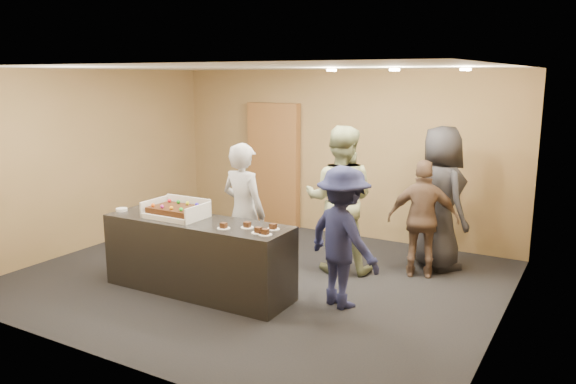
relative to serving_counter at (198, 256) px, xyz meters
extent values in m
plane|color=black|center=(0.37, 0.73, -0.45)|extent=(6.00, 6.00, 0.00)
plane|color=white|center=(0.37, 0.73, 2.25)|extent=(6.00, 6.00, 0.00)
cube|color=olive|center=(0.37, 3.23, 0.90)|extent=(6.00, 0.04, 2.70)
cube|color=olive|center=(0.37, -1.77, 0.90)|extent=(6.00, 0.04, 2.70)
cube|color=olive|center=(-2.63, 0.73, 0.90)|extent=(0.04, 5.00, 2.70)
cube|color=olive|center=(3.37, 0.73, 0.90)|extent=(0.04, 5.00, 2.70)
cube|color=black|center=(0.00, 0.00, 0.00)|extent=(2.41, 0.73, 0.90)
cube|color=brown|center=(-0.83, 3.14, 0.62)|extent=(0.98, 0.15, 2.15)
cube|color=white|center=(-0.32, 0.00, 0.48)|extent=(0.70, 0.49, 0.06)
cube|color=white|center=(-0.67, 0.00, 0.55)|extent=(0.02, 0.49, 0.19)
cube|color=white|center=(0.03, 0.00, 0.55)|extent=(0.02, 0.49, 0.19)
cube|color=white|center=(-0.32, 0.24, 0.56)|extent=(0.70, 0.02, 0.21)
cube|color=black|center=(-0.32, 0.00, 0.54)|extent=(0.61, 0.42, 0.07)
sphere|color=red|center=(-0.56, 0.15, 0.60)|extent=(0.05, 0.05, 0.05)
sphere|color=#18951E|center=(-0.41, 0.15, 0.60)|extent=(0.05, 0.05, 0.05)
sphere|color=#D4EB18|center=(-0.26, 0.15, 0.60)|extent=(0.05, 0.05, 0.05)
sphere|color=#301BEA|center=(-0.11, 0.15, 0.60)|extent=(0.05, 0.05, 0.05)
sphere|color=orange|center=(-0.56, -0.15, 0.60)|extent=(0.05, 0.05, 0.05)
sphere|color=#B12589|center=(-0.41, -0.15, 0.60)|extent=(0.05, 0.05, 0.05)
sphere|color=orange|center=(-0.26, -0.15, 0.60)|extent=(0.05, 0.05, 0.05)
sphere|color=green|center=(-0.11, -0.15, 0.60)|extent=(0.05, 0.05, 0.05)
cylinder|color=white|center=(-1.14, -0.11, 0.47)|extent=(0.15, 0.15, 0.04)
cylinder|color=white|center=(0.50, -0.14, 0.45)|extent=(0.15, 0.15, 0.01)
cube|color=black|center=(0.50, -0.14, 0.49)|extent=(0.07, 0.06, 0.06)
cylinder|color=white|center=(0.71, 0.03, 0.45)|extent=(0.15, 0.15, 0.01)
cube|color=black|center=(0.71, 0.03, 0.49)|extent=(0.07, 0.06, 0.06)
cylinder|color=white|center=(0.94, -0.10, 0.45)|extent=(0.15, 0.15, 0.01)
cube|color=black|center=(0.94, -0.10, 0.49)|extent=(0.07, 0.06, 0.06)
cylinder|color=white|center=(1.01, 0.11, 0.45)|extent=(0.15, 0.15, 0.01)
cube|color=black|center=(1.01, 0.11, 0.49)|extent=(0.07, 0.06, 0.06)
cylinder|color=white|center=(1.05, -0.12, 0.45)|extent=(0.15, 0.15, 0.01)
cube|color=black|center=(1.05, -0.12, 0.49)|extent=(0.07, 0.06, 0.06)
imported|color=#A8A8AE|center=(0.26, 0.61, 0.44)|extent=(0.70, 0.51, 1.79)
imported|color=gray|center=(1.16, 1.57, 0.53)|extent=(1.11, 0.96, 1.97)
imported|color=#1A1E44|center=(1.70, 0.50, 0.36)|extent=(1.20, 0.98, 1.62)
imported|color=brown|center=(2.20, 1.89, 0.33)|extent=(0.98, 0.63, 1.55)
imported|color=black|center=(2.28, 2.35, 0.53)|extent=(1.13, 1.10, 1.96)
cylinder|color=#FFEAC6|center=(1.17, 1.23, 2.22)|extent=(0.12, 0.12, 0.03)
cylinder|color=#FFEAC6|center=(1.97, 1.23, 2.22)|extent=(0.12, 0.12, 0.03)
cylinder|color=#FFEAC6|center=(2.77, 1.23, 2.22)|extent=(0.12, 0.12, 0.03)
camera|label=1|loc=(4.20, -5.10, 2.15)|focal=35.00mm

